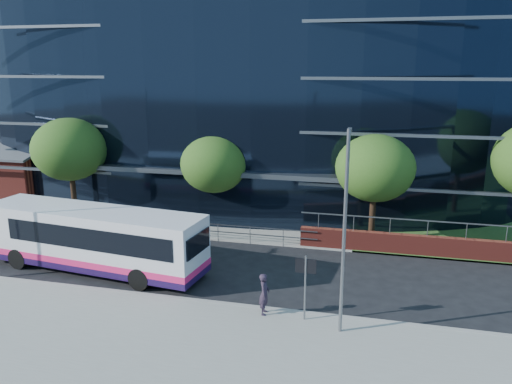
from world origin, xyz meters
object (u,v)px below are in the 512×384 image
(tree_far_a, at_px, (70,149))
(pedestrian, at_px, (264,294))
(city_bus, at_px, (95,239))
(streetlight_east, at_px, (345,227))
(street_sign, at_px, (305,274))
(brick_pavilion, at_px, (7,172))
(tree_far_c, at_px, (375,168))
(tree_far_b, at_px, (214,164))

(tree_far_a, xyz_separation_m, pedestrian, (15.78, -10.50, -3.82))
(city_bus, bearing_deg, streetlight_east, -8.40)
(street_sign, relative_size, tree_far_a, 0.40)
(tree_far_a, relative_size, streetlight_east, 0.87)
(streetlight_east, distance_m, city_bus, 13.47)
(brick_pavilion, xyz_separation_m, city_bus, (15.27, -12.22, -0.21))
(tree_far_a, distance_m, pedestrian, 19.33)
(tree_far_a, height_order, tree_far_c, tree_far_a)
(street_sign, distance_m, tree_far_c, 11.14)
(brick_pavilion, bearing_deg, pedestrian, -31.18)
(street_sign, bearing_deg, city_bus, 165.68)
(brick_pavilion, relative_size, tree_far_a, 1.23)
(tree_far_c, xyz_separation_m, streetlight_east, (-1.00, -11.17, -0.10))
(tree_far_a, bearing_deg, tree_far_b, 2.86)
(brick_pavilion, bearing_deg, tree_far_b, -11.88)
(tree_far_c, relative_size, streetlight_east, 0.81)
(streetlight_east, relative_size, city_bus, 0.65)
(street_sign, bearing_deg, brick_pavilion, 150.35)
(tree_far_a, relative_size, city_bus, 0.57)
(brick_pavilion, height_order, streetlight_east, streetlight_east)
(city_bus, height_order, pedestrian, city_bus)
(street_sign, height_order, city_bus, city_bus)
(tree_far_a, height_order, tree_far_b, tree_far_a)
(streetlight_east, height_order, pedestrian, streetlight_east)
(city_bus, bearing_deg, brick_pavilion, 148.11)
(brick_pavilion, height_order, tree_far_a, tree_far_a)
(tree_far_c, relative_size, pedestrian, 3.63)
(tree_far_c, bearing_deg, streetlight_east, -95.11)
(tree_far_b, height_order, pedestrian, tree_far_b)
(pedestrian, bearing_deg, streetlight_east, -105.42)
(tree_far_a, bearing_deg, street_sign, -31.17)
(city_bus, relative_size, pedestrian, 6.83)
(street_sign, xyz_separation_m, streetlight_east, (1.50, -0.59, 2.29))
(tree_far_a, distance_m, tree_far_c, 20.00)
(tree_far_c, bearing_deg, city_bus, -150.66)
(tree_far_b, height_order, tree_far_c, tree_far_c)
(brick_pavilion, relative_size, tree_far_c, 1.32)
(brick_pavilion, relative_size, streetlight_east, 1.08)
(street_sign, bearing_deg, tree_far_a, 148.83)
(tree_far_b, xyz_separation_m, streetlight_east, (9.00, -11.67, 0.23))
(streetlight_east, bearing_deg, city_bus, 164.82)
(brick_pavilion, relative_size, tree_far_b, 1.42)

